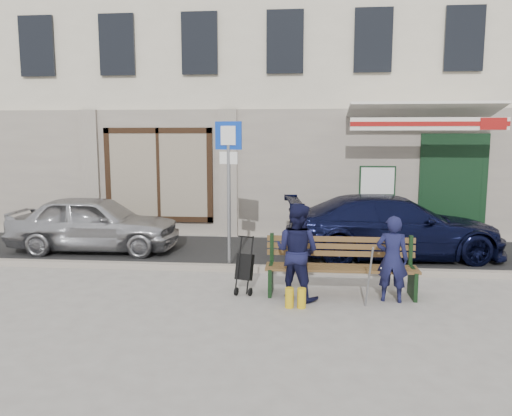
# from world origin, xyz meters

# --- Properties ---
(ground) EXTENTS (80.00, 80.00, 0.00)m
(ground) POSITION_xyz_m (0.00, 0.00, 0.00)
(ground) COLOR #9E9991
(ground) RESTS_ON ground
(asphalt_lane) EXTENTS (60.00, 3.20, 0.01)m
(asphalt_lane) POSITION_xyz_m (0.00, 3.10, 0.01)
(asphalt_lane) COLOR #282828
(asphalt_lane) RESTS_ON ground
(curb) EXTENTS (60.00, 0.18, 0.12)m
(curb) POSITION_xyz_m (0.00, 1.50, 0.06)
(curb) COLOR #9E9384
(curb) RESTS_ON ground
(building) EXTENTS (20.00, 8.27, 10.00)m
(building) POSITION_xyz_m (0.01, 8.45, 4.97)
(building) COLOR beige
(building) RESTS_ON ground
(car_silver) EXTENTS (3.72, 1.58, 1.26)m
(car_silver) POSITION_xyz_m (-4.10, 2.91, 0.63)
(car_silver) COLOR #B2B3B7
(car_silver) RESTS_ON ground
(car_navy) EXTENTS (4.68, 2.31, 1.31)m
(car_navy) POSITION_xyz_m (2.38, 2.94, 0.65)
(car_navy) COLOR black
(car_navy) RESTS_ON ground
(parking_sign) EXTENTS (0.51, 0.14, 2.80)m
(parking_sign) POSITION_xyz_m (-0.92, 1.70, 1.89)
(parking_sign) COLOR gray
(parking_sign) RESTS_ON ground
(bench) EXTENTS (2.40, 1.17, 0.98)m
(bench) POSITION_xyz_m (1.06, 0.24, 0.46)
(bench) COLOR brown
(bench) RESTS_ON ground
(man) EXTENTS (0.54, 0.40, 1.34)m
(man) POSITION_xyz_m (1.85, 0.01, 0.67)
(man) COLOR #15173B
(man) RESTS_ON ground
(woman) EXTENTS (0.91, 0.84, 1.51)m
(woman) POSITION_xyz_m (0.40, 0.02, 0.75)
(woman) COLOR #121433
(woman) RESTS_ON ground
(stroller) EXTENTS (0.32, 0.41, 0.91)m
(stroller) POSITION_xyz_m (-0.45, 0.24, 0.40)
(stroller) COLOR black
(stroller) RESTS_ON ground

